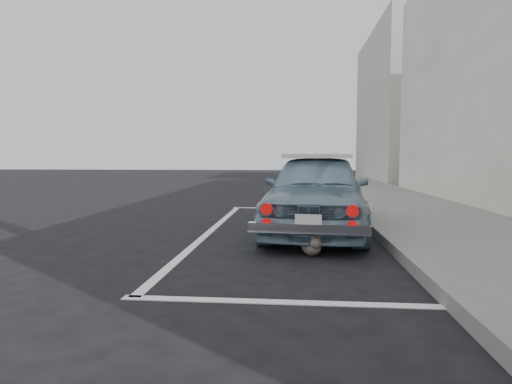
# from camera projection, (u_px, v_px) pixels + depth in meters

# --- Properties ---
(ground) EXTENTS (80.00, 80.00, 0.00)m
(ground) POSITION_uv_depth(u_px,v_px,m) (240.00, 284.00, 4.27)
(ground) COLOR black
(ground) RESTS_ON ground
(sidewalk) EXTENTS (2.80, 40.00, 0.15)m
(sidewalk) POSITION_uv_depth(u_px,v_px,m) (486.00, 243.00, 5.96)
(sidewalk) COLOR slate
(sidewalk) RESTS_ON ground
(building_far) EXTENTS (3.50, 10.00, 8.00)m
(building_far) POSITION_uv_depth(u_px,v_px,m) (403.00, 107.00, 23.23)
(building_far) COLOR #BAB3A9
(building_far) RESTS_ON ground
(pline_rear) EXTENTS (3.00, 0.12, 0.01)m
(pline_rear) POSITION_uv_depth(u_px,v_px,m) (289.00, 302.00, 3.73)
(pline_rear) COLOR silver
(pline_rear) RESTS_ON ground
(pline_front) EXTENTS (3.00, 0.12, 0.01)m
(pline_front) POSITION_uv_depth(u_px,v_px,m) (293.00, 208.00, 10.67)
(pline_front) COLOR silver
(pline_front) RESTS_ON ground
(pline_side) EXTENTS (0.12, 7.00, 0.01)m
(pline_side) POSITION_uv_depth(u_px,v_px,m) (210.00, 231.00, 7.33)
(pline_side) COLOR silver
(pline_side) RESTS_ON ground
(retro_coupe) EXTENTS (2.03, 4.16, 1.37)m
(retro_coupe) POSITION_uv_depth(u_px,v_px,m) (317.00, 192.00, 7.22)
(retro_coupe) COLOR #728FA2
(retro_coupe) RESTS_ON ground
(cat) EXTENTS (0.34, 0.54, 0.29)m
(cat) POSITION_uv_depth(u_px,v_px,m) (312.00, 245.00, 5.52)
(cat) COLOR #64564C
(cat) RESTS_ON ground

